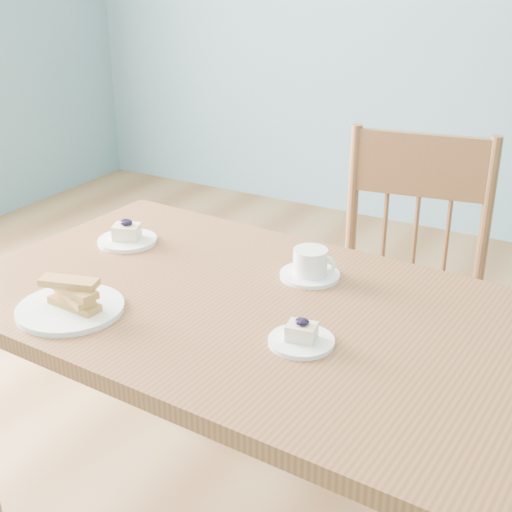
{
  "coord_description": "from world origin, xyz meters",
  "views": [
    {
      "loc": [
        0.82,
        -1.32,
        1.51
      ],
      "look_at": [
        0.08,
        -0.02,
        0.85
      ],
      "focal_mm": 50.0,
      "sensor_mm": 36.0,
      "label": 1
    }
  ],
  "objects_px": {
    "dining_chair": "(403,298)",
    "coffee_cup": "(311,266)",
    "dining_table": "(259,334)",
    "biscotti_plate": "(70,302)",
    "cheesecake_plate_far": "(127,237)",
    "cheesecake_plate_near": "(301,337)"
  },
  "relations": [
    {
      "from": "biscotti_plate",
      "to": "cheesecake_plate_far",
      "type": "bearing_deg",
      "value": 110.86
    },
    {
      "from": "cheesecake_plate_far",
      "to": "cheesecake_plate_near",
      "type": "bearing_deg",
      "value": -20.45
    },
    {
      "from": "dining_table",
      "to": "cheesecake_plate_near",
      "type": "xyz_separation_m",
      "value": [
        0.16,
        -0.1,
        0.09
      ]
    },
    {
      "from": "cheesecake_plate_far",
      "to": "biscotti_plate",
      "type": "xyz_separation_m",
      "value": [
        0.14,
        -0.37,
        0.01
      ]
    },
    {
      "from": "dining_table",
      "to": "biscotti_plate",
      "type": "height_order",
      "value": "biscotti_plate"
    },
    {
      "from": "dining_table",
      "to": "coffee_cup",
      "type": "relative_size",
      "value": 9.89
    },
    {
      "from": "coffee_cup",
      "to": "biscotti_plate",
      "type": "xyz_separation_m",
      "value": [
        -0.39,
        -0.42,
        -0.01
      ]
    },
    {
      "from": "cheesecake_plate_near",
      "to": "coffee_cup",
      "type": "bearing_deg",
      "value": 112.46
    },
    {
      "from": "cheesecake_plate_near",
      "to": "biscotti_plate",
      "type": "distance_m",
      "value": 0.52
    },
    {
      "from": "dining_chair",
      "to": "coffee_cup",
      "type": "relative_size",
      "value": 6.78
    },
    {
      "from": "dining_table",
      "to": "coffee_cup",
      "type": "xyz_separation_m",
      "value": [
        0.04,
        0.19,
        0.11
      ]
    },
    {
      "from": "dining_chair",
      "to": "cheesecake_plate_near",
      "type": "bearing_deg",
      "value": -97.78
    },
    {
      "from": "dining_table",
      "to": "dining_chair",
      "type": "bearing_deg",
      "value": 82.18
    },
    {
      "from": "dining_table",
      "to": "biscotti_plate",
      "type": "distance_m",
      "value": 0.43
    },
    {
      "from": "dining_table",
      "to": "biscotti_plate",
      "type": "bearing_deg",
      "value": -143.17
    },
    {
      "from": "dining_chair",
      "to": "cheesecake_plate_near",
      "type": "distance_m",
      "value": 0.82
    },
    {
      "from": "coffee_cup",
      "to": "biscotti_plate",
      "type": "height_order",
      "value": "biscotti_plate"
    },
    {
      "from": "biscotti_plate",
      "to": "dining_table",
      "type": "bearing_deg",
      "value": 33.73
    },
    {
      "from": "dining_chair",
      "to": "cheesecake_plate_far",
      "type": "xyz_separation_m",
      "value": [
        -0.62,
        -0.53,
        0.26
      ]
    },
    {
      "from": "cheesecake_plate_near",
      "to": "cheesecake_plate_far",
      "type": "distance_m",
      "value": 0.69
    },
    {
      "from": "coffee_cup",
      "to": "biscotti_plate",
      "type": "distance_m",
      "value": 0.57
    },
    {
      "from": "dining_table",
      "to": "cheesecake_plate_far",
      "type": "distance_m",
      "value": 0.52
    }
  ]
}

